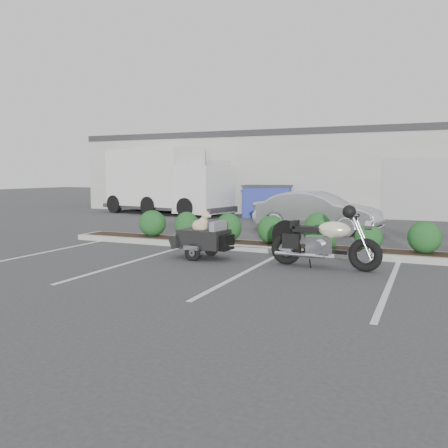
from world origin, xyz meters
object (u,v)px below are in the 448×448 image
at_px(sedan, 317,212).
at_px(dumpster, 267,201).
at_px(delivery_truck, 166,183).
at_px(pet_trailer, 203,238).
at_px(motorcycle, 324,242).

bearing_deg(sedan, dumpster, 42.62).
distance_m(sedan, delivery_truck, 9.46).
relative_size(pet_trailer, dumpster, 0.77).
xyz_separation_m(motorcycle, pet_trailer, (-2.78, 0.02, -0.07)).
bearing_deg(motorcycle, delivery_truck, 137.60).
height_order(pet_trailer, delivery_truck, delivery_truck).
xyz_separation_m(sedan, dumpster, (-3.30, 4.66, 0.05)).
distance_m(motorcycle, delivery_truck, 14.24).
bearing_deg(sedan, pet_trailer, 174.80).
bearing_deg(dumpster, motorcycle, -78.06).
height_order(pet_trailer, dumpster, dumpster).
bearing_deg(delivery_truck, sedan, -16.66).
distance_m(motorcycle, sedan, 6.09).
height_order(motorcycle, pet_trailer, motorcycle).
height_order(sedan, delivery_truck, delivery_truck).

